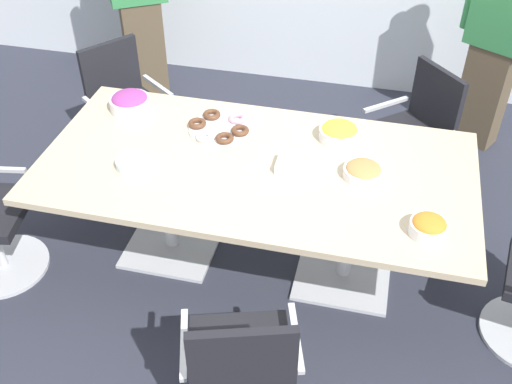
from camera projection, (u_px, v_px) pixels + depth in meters
ground_plane at (256, 260)px, 3.82m from camera, size 10.00×10.00×0.01m
conference_table at (256, 182)px, 3.42m from camera, size 2.40×1.20×0.75m
office_chair_0 at (127, 115)px, 4.38m from camera, size 0.76×0.76×0.91m
office_chair_2 at (242, 374)px, 2.70m from camera, size 0.68×0.68×0.91m
office_chair_4 at (411, 141)px, 4.12m from camera, size 0.76×0.76×0.91m
person_standing_1 at (499, 37)px, 4.31m from camera, size 0.57×0.41×1.69m
snack_bowl_candy_mix at (130, 102)px, 3.75m from camera, size 0.25×0.25×0.12m
snack_bowl_chips_yellow at (339, 132)px, 3.50m from camera, size 0.23×0.23×0.10m
snack_bowl_chips_orange at (429, 226)px, 2.88m from camera, size 0.18×0.18×0.10m
snack_bowl_cookies at (363, 171)px, 3.23m from camera, size 0.21×0.21×0.08m
donut_platter at (219, 128)px, 3.59m from camera, size 0.38×0.37×0.04m
plate_stack at (133, 163)px, 3.31m from camera, size 0.19×0.19×0.05m
napkin_pile at (290, 165)px, 3.29m from camera, size 0.15×0.15×0.06m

